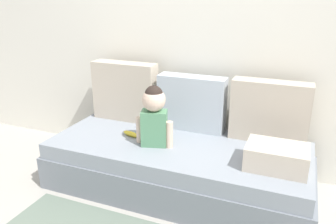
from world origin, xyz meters
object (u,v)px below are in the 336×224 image
object	(u,v)px
throw_pillow_left	(125,91)
banana	(131,134)
folded_blanket	(277,157)
couch	(177,166)
throw_pillow_center	(192,103)
toddler	(154,114)
throw_pillow_right	(269,112)

from	to	relation	value
throw_pillow_left	banana	world-z (taller)	throw_pillow_left
throw_pillow_left	folded_blanket	world-z (taller)	throw_pillow_left
couch	throw_pillow_center	bearing A→B (deg)	90.00
throw_pillow_left	throw_pillow_center	world-z (taller)	throw_pillow_left
toddler	folded_blanket	size ratio (longest dim) A/B	1.18
throw_pillow_left	banana	size ratio (longest dim) A/B	3.49
couch	throw_pillow_center	world-z (taller)	throw_pillow_center
throw_pillow_left	toddler	size ratio (longest dim) A/B	1.26
throw_pillow_left	throw_pillow_right	world-z (taller)	throw_pillow_left
couch	toddler	size ratio (longest dim) A/B	4.35
banana	folded_blanket	bearing A→B (deg)	-4.86
couch	toddler	xyz separation A→B (m)	(-0.16, -0.08, 0.45)
throw_pillow_center	folded_blanket	xyz separation A→B (m)	(0.74, -0.44, -0.15)
throw_pillow_right	toddler	distance (m)	0.90
couch	throw_pillow_right	size ratio (longest dim) A/B	3.46
throw_pillow_right	throw_pillow_center	bearing A→B (deg)	180.00
throw_pillow_left	banana	distance (m)	0.48
throw_pillow_left	banana	xyz separation A→B (m)	(0.24, -0.34, -0.24)
banana	throw_pillow_right	bearing A→B (deg)	18.37
banana	folded_blanket	xyz separation A→B (m)	(1.14, -0.10, 0.06)
throw_pillow_right	banana	distance (m)	1.11
throw_pillow_right	couch	bearing A→B (deg)	-152.36
throw_pillow_center	banana	xyz separation A→B (m)	(-0.40, -0.34, -0.21)
toddler	throw_pillow_left	bearing A→B (deg)	138.94
couch	throw_pillow_right	distance (m)	0.84
throw_pillow_center	folded_blanket	bearing A→B (deg)	-30.64
throw_pillow_right	banana	xyz separation A→B (m)	(-1.03, -0.34, -0.22)
throw_pillow_right	folded_blanket	world-z (taller)	throw_pillow_right
banana	folded_blanket	distance (m)	1.15
throw_pillow_right	toddler	bearing A→B (deg)	-152.39
throw_pillow_center	toddler	distance (m)	0.44
throw_pillow_right	banana	size ratio (longest dim) A/B	3.48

